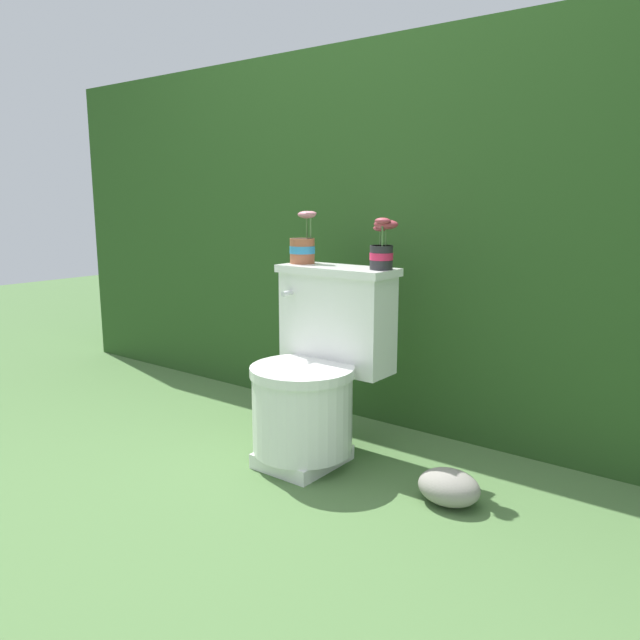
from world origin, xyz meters
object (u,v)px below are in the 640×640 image
Objects in this scene: toilet at (316,375)px; potted_plant_midleft at (382,248)px; garden_stone at (449,487)px; potted_plant_left at (303,246)px.

potted_plant_midleft is (0.20, 0.15, 0.50)m from toilet.
toilet is 3.49× the size of garden_stone.
potted_plant_left reaches higher than potted_plant_midleft.
potted_plant_midleft is 0.90× the size of garden_stone.
potted_plant_left is 1.10× the size of potted_plant_midleft.
toilet reaches higher than garden_stone.
garden_stone is (0.78, -0.19, -0.76)m from potted_plant_left.
potted_plant_midleft is 0.89m from garden_stone.
potted_plant_midleft is (0.38, -0.00, 0.01)m from potted_plant_left.
potted_plant_midleft reaches higher than toilet.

